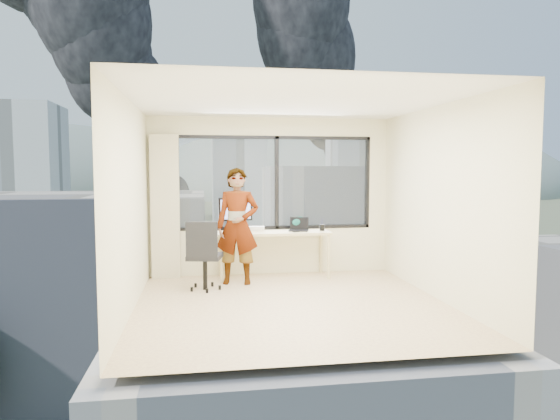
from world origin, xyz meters
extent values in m
cube|color=beige|center=(0.00, 0.00, 0.00)|extent=(4.00, 4.00, 0.01)
cube|color=white|center=(0.00, 0.00, 2.60)|extent=(4.00, 4.00, 0.01)
cube|color=beige|center=(0.00, -2.00, 1.30)|extent=(4.00, 0.01, 2.60)
cube|color=beige|center=(-2.00, 0.00, 1.30)|extent=(0.01, 4.00, 2.60)
cube|color=beige|center=(2.00, 0.00, 1.30)|extent=(0.01, 4.00, 2.60)
cube|color=#C4B899|center=(-1.72, 1.88, 1.15)|extent=(0.45, 0.14, 2.30)
cube|color=tan|center=(0.00, 1.66, 0.38)|extent=(1.80, 0.60, 0.75)
imported|color=#2D2D33|center=(-0.61, 1.31, 0.89)|extent=(0.72, 0.55, 1.77)
cube|color=white|center=(-0.28, 1.84, 0.79)|extent=(0.32, 0.28, 0.07)
cube|color=black|center=(0.34, 1.52, 0.76)|extent=(0.11, 0.08, 0.01)
cylinder|color=black|center=(0.80, 1.65, 0.80)|extent=(0.10, 0.10, 0.10)
ellipsoid|color=#0E554A|center=(0.45, 1.83, 0.86)|extent=(0.29, 0.16, 0.22)
cube|color=#515B3D|center=(0.00, 120.00, -14.00)|extent=(400.00, 400.00, 0.04)
cube|color=beige|center=(-9.00, 30.00, -7.00)|extent=(16.00, 12.00, 14.00)
cube|color=white|center=(12.00, 38.00, -6.00)|extent=(14.00, 13.00, 16.00)
cube|color=silver|center=(-35.00, 95.00, 0.00)|extent=(14.00, 14.00, 28.00)
cube|color=silver|center=(8.00, 120.00, 1.00)|extent=(13.00, 13.00, 30.00)
cube|color=silver|center=(45.00, 140.00, -1.00)|extent=(15.00, 15.00, 26.00)
ellipsoid|color=slate|center=(-120.00, 320.00, -14.00)|extent=(288.00, 216.00, 90.00)
ellipsoid|color=slate|center=(100.00, 320.00, -14.00)|extent=(300.00, 220.00, 96.00)
camera|label=1|loc=(-1.13, -6.22, 1.75)|focal=31.89mm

